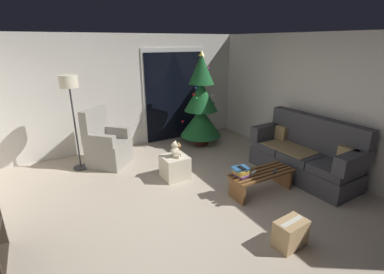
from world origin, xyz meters
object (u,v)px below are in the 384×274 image
(couch, at_px, (305,155))
(ottoman, at_px, (175,167))
(remote_silver, at_px, (254,172))
(christmas_tree, at_px, (201,105))
(armchair, at_px, (106,145))
(teddy_bear_cream, at_px, (175,150))
(remote_graphite, at_px, (275,171))
(cardboard_box_taped_mid_floor, at_px, (290,233))
(cell_phone, at_px, (241,168))
(book_stack, at_px, (241,171))
(teddy_bear_honey_by_tree, at_px, (178,150))
(floor_lamp, at_px, (70,91))
(coffee_table, at_px, (261,179))

(couch, relative_size, ottoman, 4.47)
(remote_silver, height_order, christmas_tree, christmas_tree)
(armchair, distance_m, teddy_bear_cream, 1.52)
(remote_graphite, relative_size, cardboard_box_taped_mid_floor, 0.38)
(cell_phone, height_order, cardboard_box_taped_mid_floor, cell_phone)
(couch, height_order, teddy_bear_cream, couch)
(cell_phone, bearing_deg, book_stack, 49.76)
(teddy_bear_honey_by_tree, bearing_deg, floor_lamp, 169.60)
(cell_phone, xyz_separation_m, christmas_tree, (0.69, 2.35, 0.44))
(couch, xyz_separation_m, coffee_table, (-1.09, -0.08, -0.15))
(armchair, bearing_deg, cardboard_box_taped_mid_floor, -68.59)
(couch, height_order, remote_silver, couch)
(couch, relative_size, floor_lamp, 1.10)
(remote_silver, height_order, remote_graphite, same)
(armchair, bearing_deg, book_stack, -55.98)
(couch, xyz_separation_m, ottoman, (-2.08, 1.08, -0.20))
(couch, relative_size, teddy_bear_cream, 6.89)
(teddy_bear_cream, bearing_deg, couch, -27.40)
(cell_phone, xyz_separation_m, ottoman, (-0.60, 1.11, -0.31))
(christmas_tree, bearing_deg, coffee_table, -97.15)
(christmas_tree, distance_m, teddy_bear_cream, 1.84)
(remote_graphite, distance_m, christmas_tree, 2.55)
(couch, relative_size, remote_silver, 12.60)
(floor_lamp, relative_size, teddy_bear_cream, 6.25)
(remote_silver, bearing_deg, teddy_bear_cream, 13.10)
(cardboard_box_taped_mid_floor, bearing_deg, book_stack, 81.18)
(book_stack, height_order, teddy_bear_honey_by_tree, book_stack)
(floor_lamp, distance_m, teddy_bear_honey_by_tree, 2.41)
(floor_lamp, xyz_separation_m, ottoman, (1.43, -1.25, -1.30))
(remote_silver, bearing_deg, remote_graphite, -134.38)
(couch, distance_m, christmas_tree, 2.52)
(couch, bearing_deg, floor_lamp, 146.48)
(cardboard_box_taped_mid_floor, bearing_deg, remote_graphite, 53.64)
(remote_silver, xyz_separation_m, cell_phone, (-0.25, 0.01, 0.14))
(remote_silver, xyz_separation_m, floor_lamp, (-2.28, 2.36, 1.13))
(christmas_tree, distance_m, ottoman, 1.94)
(couch, bearing_deg, christmas_tree, 108.78)
(christmas_tree, bearing_deg, cardboard_box_taped_mid_floor, -103.74)
(remote_graphite, height_order, teddy_bear_cream, teddy_bear_cream)
(ottoman, bearing_deg, teddy_bear_honey_by_tree, 60.43)
(armchair, bearing_deg, remote_silver, -52.45)
(remote_silver, relative_size, armchair, 0.14)
(coffee_table, bearing_deg, christmas_tree, 82.85)
(couch, relative_size, cardboard_box_taped_mid_floor, 4.75)
(couch, distance_m, remote_graphite, 0.91)
(coffee_table, bearing_deg, ottoman, 130.45)
(book_stack, relative_size, cell_phone, 1.90)
(floor_lamp, xyz_separation_m, cardboard_box_taped_mid_floor, (1.86, -3.51, -1.34))
(cardboard_box_taped_mid_floor, bearing_deg, teddy_bear_honey_by_tree, 88.64)
(cell_phone, xyz_separation_m, teddy_bear_cream, (-0.59, 1.10, 0.02))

